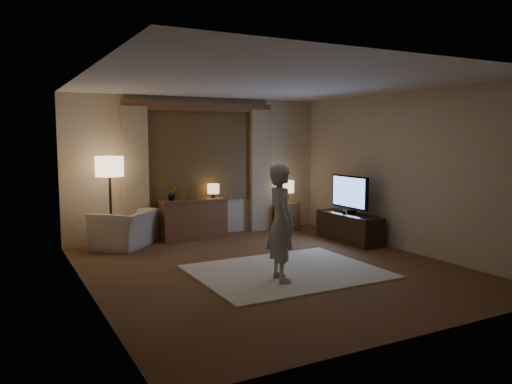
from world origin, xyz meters
TOP-DOWN VIEW (x-y plane):
  - room at (0.00, 0.50)m, footprint 5.04×5.54m
  - rug at (0.08, -0.25)m, footprint 2.50×2.00m
  - sideboard at (-0.24, 2.50)m, footprint 1.20×0.40m
  - picture_frame at (-0.24, 2.50)m, footprint 0.16×0.02m
  - plant at (-0.64, 2.50)m, footprint 0.17×0.13m
  - table_lamp_sideboard at (0.16, 2.50)m, footprint 0.22×0.22m
  - floor_lamp at (-1.76, 2.30)m, footprint 0.45×0.45m
  - armchair at (-1.53, 2.37)m, footprint 1.29×1.30m
  - side_table at (1.73, 2.45)m, footprint 0.40×0.40m
  - table_lamp_side at (1.73, 2.45)m, footprint 0.30×0.30m
  - tv_stand at (2.15, 0.98)m, footprint 0.45×1.40m
  - tv at (2.15, 0.98)m, footprint 0.23×0.95m
  - person at (-0.22, -0.60)m, footprint 0.45×0.61m

SIDE VIEW (x-z plane):
  - rug at x=0.08m, z-range 0.00..0.02m
  - tv_stand at x=2.15m, z-range 0.00..0.50m
  - side_table at x=1.73m, z-range 0.00..0.56m
  - armchair at x=-1.53m, z-range 0.00..0.64m
  - sideboard at x=-0.24m, z-range 0.00..0.70m
  - person at x=-0.22m, z-range 0.02..1.53m
  - picture_frame at x=-0.24m, z-range 0.70..0.90m
  - plant at x=-0.64m, z-range 0.70..1.00m
  - table_lamp_side at x=1.73m, z-range 0.65..1.09m
  - tv at x=2.15m, z-range 0.54..1.22m
  - table_lamp_sideboard at x=0.16m, z-range 0.75..1.05m
  - floor_lamp at x=-1.76m, z-range 0.53..2.08m
  - room at x=0.00m, z-range 0.01..2.65m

